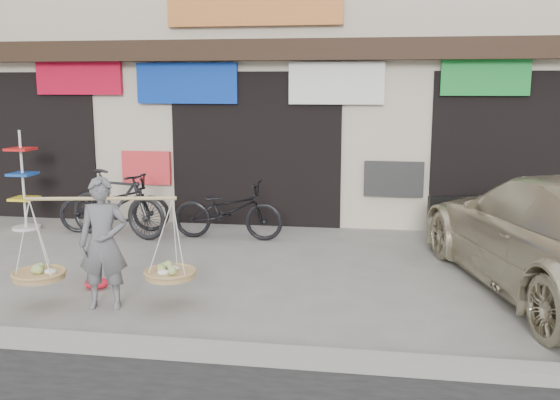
% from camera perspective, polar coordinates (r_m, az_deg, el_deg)
% --- Properties ---
extents(ground, '(70.00, 70.00, 0.00)m').
position_cam_1_polar(ground, '(7.93, -7.13, -7.80)').
color(ground, gray).
rests_on(ground, ground).
extents(kerb, '(70.00, 0.25, 0.12)m').
position_cam_1_polar(kerb, '(6.14, -12.45, -12.98)').
color(kerb, gray).
rests_on(kerb, ground).
extents(shophouse_block, '(14.00, 6.32, 7.00)m').
position_cam_1_polar(shophouse_block, '(13.83, 0.14, 14.54)').
color(shophouse_block, beige).
rests_on(shophouse_block, ground).
extents(street_vendor, '(1.99, 0.83, 1.49)m').
position_cam_1_polar(street_vendor, '(7.22, -15.82, -4.35)').
color(street_vendor, slate).
rests_on(street_vendor, ground).
extents(bike_0, '(1.94, 1.08, 0.96)m').
position_cam_1_polar(bike_0, '(10.94, -14.88, -0.36)').
color(bike_0, black).
rests_on(bike_0, ground).
extents(bike_1, '(1.93, 0.96, 1.12)m').
position_cam_1_polar(bike_1, '(10.54, -14.69, -0.33)').
color(bike_1, black).
rests_on(bike_1, ground).
extents(bike_2, '(1.81, 0.64, 0.95)m').
position_cam_1_polar(bike_2, '(10.13, -4.77, -0.95)').
color(bike_2, black).
rests_on(bike_2, ground).
extents(display_rack, '(0.47, 0.47, 1.72)m').
position_cam_1_polar(display_rack, '(11.63, -22.39, 0.87)').
color(display_rack, silver).
rests_on(display_rack, ground).
extents(red_bag, '(0.31, 0.25, 0.14)m').
position_cam_1_polar(red_bag, '(8.08, -16.44, -7.30)').
color(red_bag, red).
rests_on(red_bag, ground).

